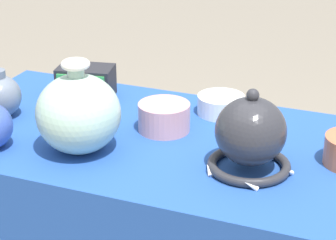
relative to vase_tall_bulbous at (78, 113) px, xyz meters
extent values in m
cylinder|color=#38383D|center=(-0.39, 0.40, -0.51)|extent=(0.04, 0.04, 0.74)
cube|color=#38383D|center=(0.15, 0.14, -0.12)|extent=(1.19, 0.61, 0.03)
cube|color=#234C9E|center=(0.15, 0.14, -0.10)|extent=(1.21, 0.63, 0.01)
ellipsoid|color=#A8CCB7|center=(0.00, 0.00, 0.00)|extent=(0.21, 0.21, 0.19)
cylinder|color=#A8CCB7|center=(0.00, 0.00, 0.11)|extent=(0.04, 0.04, 0.03)
torus|color=white|center=(0.00, 0.00, 0.12)|extent=(0.07, 0.07, 0.02)
torus|color=#2D2D33|center=(0.41, 0.06, -0.09)|extent=(0.19, 0.19, 0.02)
ellipsoid|color=#2D2D33|center=(0.41, 0.06, 0.00)|extent=(0.16, 0.16, 0.16)
sphere|color=#2D2D33|center=(0.41, 0.06, 0.09)|extent=(0.03, 0.03, 0.03)
cone|color=white|center=(0.51, 0.06, -0.09)|extent=(0.01, 0.03, 0.03)
cone|color=white|center=(0.44, 0.15, -0.09)|extent=(0.04, 0.02, 0.03)
cone|color=white|center=(0.33, 0.11, -0.09)|extent=(0.03, 0.04, 0.03)
cone|color=white|center=(0.33, 0.00, -0.09)|extent=(0.03, 0.04, 0.03)
cone|color=white|center=(0.44, -0.03, -0.09)|extent=(0.04, 0.02, 0.03)
cube|color=#232328|center=(-0.16, 0.32, -0.05)|extent=(0.18, 0.13, 0.09)
cube|color=green|center=(-0.15, 0.27, -0.05)|extent=(0.14, 0.03, 0.08)
cylinder|color=white|center=(0.25, 0.35, -0.07)|extent=(0.13, 0.13, 0.05)
cylinder|color=#D19399|center=(0.15, 0.19, -0.06)|extent=(0.14, 0.14, 0.07)
camera|label=1|loc=(0.73, -1.26, 0.62)|focal=70.00mm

